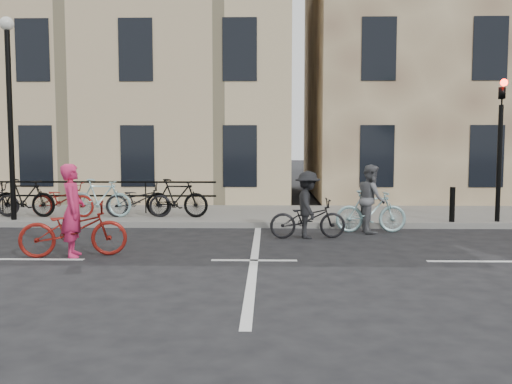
{
  "coord_description": "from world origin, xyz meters",
  "views": [
    {
      "loc": [
        0.27,
        -10.45,
        2.2
      ],
      "look_at": [
        -0.01,
        2.11,
        1.1
      ],
      "focal_mm": 40.0,
      "sensor_mm": 36.0,
      "label": 1
    }
  ],
  "objects_px": {
    "traffic_light": "(500,132)",
    "cyclist_dark": "(308,212)",
    "lamp_post": "(9,93)",
    "cyclist_grey": "(371,205)",
    "cyclist_pink": "(73,225)"
  },
  "relations": [
    {
      "from": "traffic_light",
      "to": "cyclist_dark",
      "type": "distance_m",
      "value": 5.66
    },
    {
      "from": "lamp_post",
      "to": "cyclist_grey",
      "type": "xyz_separation_m",
      "value": [
        9.26,
        -1.01,
        -2.82
      ]
    },
    {
      "from": "cyclist_pink",
      "to": "cyclist_dark",
      "type": "height_order",
      "value": "cyclist_pink"
    },
    {
      "from": "cyclist_dark",
      "to": "traffic_light",
      "type": "bearing_deg",
      "value": -75.12
    },
    {
      "from": "lamp_post",
      "to": "cyclist_pink",
      "type": "bearing_deg",
      "value": -53.61
    },
    {
      "from": "traffic_light",
      "to": "cyclist_grey",
      "type": "height_order",
      "value": "traffic_light"
    },
    {
      "from": "cyclist_pink",
      "to": "cyclist_grey",
      "type": "height_order",
      "value": "cyclist_pink"
    },
    {
      "from": "lamp_post",
      "to": "cyclist_dark",
      "type": "distance_m",
      "value": 8.4
    },
    {
      "from": "cyclist_grey",
      "to": "cyclist_dark",
      "type": "distance_m",
      "value": 1.82
    },
    {
      "from": "cyclist_dark",
      "to": "lamp_post",
      "type": "bearing_deg",
      "value": 71.4
    },
    {
      "from": "lamp_post",
      "to": "cyclist_dark",
      "type": "xyz_separation_m",
      "value": [
        7.66,
        -1.87,
        -2.88
      ]
    },
    {
      "from": "cyclist_dark",
      "to": "cyclist_pink",
      "type": "bearing_deg",
      "value": 110.62
    },
    {
      "from": "lamp_post",
      "to": "cyclist_grey",
      "type": "relative_size",
      "value": 3.04
    },
    {
      "from": "traffic_light",
      "to": "lamp_post",
      "type": "height_order",
      "value": "lamp_post"
    },
    {
      "from": "traffic_light",
      "to": "lamp_post",
      "type": "relative_size",
      "value": 0.74
    }
  ]
}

